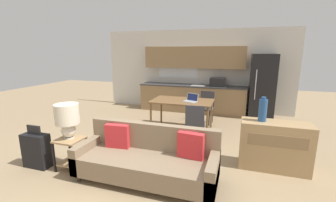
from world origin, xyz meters
The scene contains 14 objects.
ground_plane centered at (0.00, 0.00, 0.00)m, with size 20.00×20.00×0.00m, color #9E8460.
wall_back centered at (-0.01, 4.63, 1.35)m, with size 6.40×0.07×2.70m.
kitchen_counter centered at (0.01, 4.33, 0.84)m, with size 3.51×0.65×2.15m.
refrigerator centered at (2.15, 4.23, 0.96)m, with size 0.71×0.74×1.92m.
dining_table centered at (0.14, 2.43, 0.71)m, with size 1.53×0.90×0.78m.
couch centered at (0.19, 0.03, 0.33)m, with size 2.21×0.80×0.84m.
side_table centered at (-1.19, -0.10, 0.36)m, with size 0.41×0.41×0.55m.
table_lamp centered at (-1.21, -0.07, 0.91)m, with size 0.39×0.39×0.60m.
credenza centered at (2.14, 0.98, 0.42)m, with size 1.12×0.45×0.83m.
vase centered at (1.90, 1.00, 1.03)m, with size 0.14×0.14×0.42m.
dining_chair_near_right centered at (0.64, 1.62, 0.49)m, with size 0.46×0.46×0.89m.
dining_chair_far_right centered at (0.64, 3.21, 0.49)m, with size 0.47×0.47×0.89m.
laptop centered at (0.38, 2.37, 0.82)m, with size 0.39×0.35×0.20m.
suitcase centered at (-1.80, -0.23, 0.31)m, with size 0.47×0.22×0.76m.
Camera 1 is at (1.50, -2.98, 2.00)m, focal length 24.00 mm.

